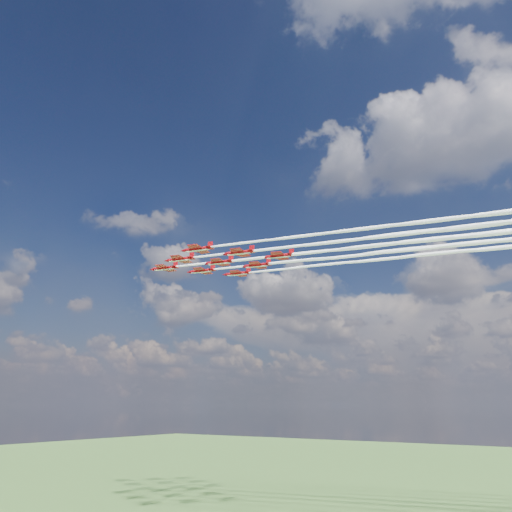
{
  "coord_description": "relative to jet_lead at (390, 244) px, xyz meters",
  "views": [
    {
      "loc": [
        91.41,
        -125.01,
        29.1
      ],
      "look_at": [
        9.88,
        -4.34,
        72.81
      ],
      "focal_mm": 35.0,
      "sensor_mm": 36.0,
      "label": 1
    }
  ],
  "objects": [
    {
      "name": "jet_row3_port",
      "position": [
        22.81,
        -10.0,
        0.0
      ],
      "size": [
        149.04,
        39.28,
        2.64
      ],
      "rotation": [
        0.0,
        0.0,
        0.23
      ],
      "color": "#A20910"
    },
    {
      "name": "jet_lead",
      "position": [
        0.0,
        0.0,
        0.0
      ],
      "size": [
        149.04,
        39.28,
        2.64
      ],
      "rotation": [
        0.0,
        0.0,
        0.23
      ],
      "color": "#A20910"
    },
    {
      "name": "jet_row4_port",
      "position": [
        30.77,
        -0.42,
        0.0
      ],
      "size": [
        149.04,
        39.28,
        2.64
      ],
      "rotation": [
        0.0,
        0.0,
        0.23
      ],
      "color": "#A20910"
    },
    {
      "name": "jet_row2_starb",
      "position": [
        7.96,
        9.58,
        0.0
      ],
      "size": [
        149.04,
        39.28,
        2.64
      ],
      "rotation": [
        0.0,
        0.0,
        0.23
      ],
      "color": "#A20910"
    },
    {
      "name": "jet_row4_starb",
      "position": [
        27.32,
        14.15,
        0.0
      ],
      "size": [
        149.04,
        39.28,
        2.64
      ],
      "rotation": [
        0.0,
        0.0,
        0.23
      ],
      "color": "#A20910"
    },
    {
      "name": "jet_row3_centre",
      "position": [
        19.36,
        4.58,
        0.0
      ],
      "size": [
        149.04,
        39.28,
        2.64
      ],
      "rotation": [
        0.0,
        0.0,
        0.23
      ],
      "color": "#A20910"
    },
    {
      "name": "jet_row3_starb",
      "position": [
        15.92,
        19.15,
        0.0
      ],
      "size": [
        149.04,
        39.28,
        2.64
      ],
      "rotation": [
        0.0,
        0.0,
        0.23
      ],
      "color": "#A20910"
    },
    {
      "name": "jet_row2_port",
      "position": [
        11.4,
        -5.0,
        0.0
      ],
      "size": [
        149.04,
        39.28,
        2.64
      ],
      "rotation": [
        0.0,
        0.0,
        0.23
      ],
      "color": "#A20910"
    }
  ]
}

